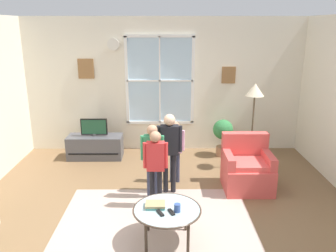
{
  "coord_description": "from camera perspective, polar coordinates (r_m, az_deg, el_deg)",
  "views": [
    {
      "loc": [
        0.04,
        -4.21,
        2.59
      ],
      "look_at": [
        0.07,
        0.68,
        1.15
      ],
      "focal_mm": 36.84,
      "sensor_mm": 36.0,
      "label": 1
    }
  ],
  "objects": [
    {
      "name": "remote_near_books",
      "position": [
        4.17,
        -1.28,
        -14.2
      ],
      "size": [
        0.1,
        0.14,
        0.02
      ],
      "primitive_type": "cube",
      "rotation": [
        0.0,
        0.0,
        0.46
      ],
      "color": "black",
      "rests_on": "coffee_table"
    },
    {
      "name": "coffee_table",
      "position": [
        4.28,
        -0.17,
        -13.87
      ],
      "size": [
        0.84,
        0.84,
        0.46
      ],
      "color": "#99B2B7",
      "rests_on": "ground_plane"
    },
    {
      "name": "book_stack",
      "position": [
        4.3,
        -2.11,
        -12.93
      ],
      "size": [
        0.24,
        0.18,
        0.05
      ],
      "color": "#4BB9B6",
      "rests_on": "coffee_table"
    },
    {
      "name": "cup",
      "position": [
        4.19,
        1.54,
        -13.39
      ],
      "size": [
        0.08,
        0.08,
        0.1
      ],
      "primitive_type": "cylinder",
      "color": "#334C8C",
      "rests_on": "coffee_table"
    },
    {
      "name": "remote_near_cup",
      "position": [
        4.19,
        0.55,
        -14.04
      ],
      "size": [
        0.09,
        0.14,
        0.02
      ],
      "primitive_type": "cube",
      "rotation": [
        0.0,
        0.0,
        0.39
      ],
      "color": "black",
      "rests_on": "coffee_table"
    },
    {
      "name": "ground_plane",
      "position": [
        4.94,
        -0.76,
        -15.28
      ],
      "size": [
        6.28,
        6.31,
        0.02
      ],
      "primitive_type": "cube",
      "color": "brown"
    },
    {
      "name": "person_black_shirt",
      "position": [
        5.33,
        0.25,
        -3.07
      ],
      "size": [
        0.39,
        0.18,
        1.29
      ],
      "color": "black",
      "rests_on": "ground_plane"
    },
    {
      "name": "person_pink_shirt",
      "position": [
        5.73,
        1.15,
        -3.12
      ],
      "size": [
        0.32,
        0.15,
        1.07
      ],
      "color": "#333851",
      "rests_on": "ground_plane"
    },
    {
      "name": "tv_stand",
      "position": [
        7.09,
        -11.93,
        -3.38
      ],
      "size": [
        1.08,
        0.46,
        0.46
      ],
      "color": "#4C4C51",
      "rests_on": "ground_plane"
    },
    {
      "name": "back_wall",
      "position": [
        7.22,
        -0.71,
        6.81
      ],
      "size": [
        5.68,
        0.17,
        2.75
      ],
      "color": "silver",
      "rests_on": "ground_plane"
    },
    {
      "name": "area_rug",
      "position": [
        4.77,
        -2.06,
        -16.35
      ],
      "size": [
        2.63,
        2.18,
        0.01
      ],
      "primitive_type": "cube",
      "color": "tan",
      "rests_on": "ground_plane"
    },
    {
      "name": "armchair",
      "position": [
        5.79,
        12.92,
        -7.0
      ],
      "size": [
        0.76,
        0.74,
        0.87
      ],
      "color": "#D14C47",
      "rests_on": "ground_plane"
    },
    {
      "name": "potted_plant_by_window",
      "position": [
        7.06,
        9.06,
        -1.11
      ],
      "size": [
        0.4,
        0.4,
        0.76
      ],
      "color": "#9E6B4C",
      "rests_on": "ground_plane"
    },
    {
      "name": "person_green_shirt",
      "position": [
        5.19,
        -2.59,
        -4.48
      ],
      "size": [
        0.35,
        0.16,
        1.18
      ],
      "color": "#333851",
      "rests_on": "ground_plane"
    },
    {
      "name": "person_red_shirt",
      "position": [
        4.91,
        -2.07,
        -5.75
      ],
      "size": [
        0.35,
        0.16,
        1.17
      ],
      "color": "black",
      "rests_on": "ground_plane"
    },
    {
      "name": "television",
      "position": [
        6.96,
        -12.14,
        -0.16
      ],
      "size": [
        0.52,
        0.08,
        0.35
      ],
      "color": "#4C4C4C",
      "rests_on": "tv_stand"
    },
    {
      "name": "floor_lamp",
      "position": [
        6.3,
        14.11,
        4.47
      ],
      "size": [
        0.32,
        0.32,
        1.6
      ],
      "color": "black",
      "rests_on": "ground_plane"
    }
  ]
}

